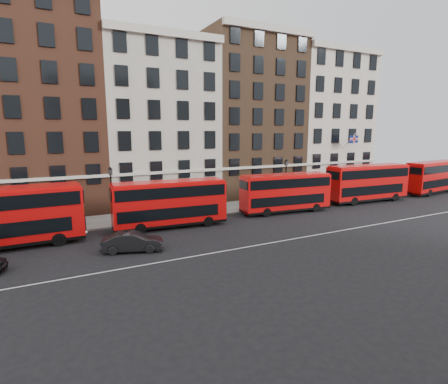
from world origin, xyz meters
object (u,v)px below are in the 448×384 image
bus_e (433,176)px  traffic_light (347,180)px  bus_d (367,182)px  bus_a (3,217)px  bus_b (169,203)px  car_front (133,242)px  bus_c (285,192)px

bus_e → traffic_light: bus_e is taller
bus_d → traffic_light: bus_d is taller
bus_a → bus_b: 12.76m
bus_b → bus_d: 25.21m
bus_a → car_front: (8.31, -4.83, -1.74)m
bus_e → bus_a: bearing=174.2°
car_front → traffic_light: 29.94m
bus_c → traffic_light: 11.93m
bus_b → bus_c: bus_b is taller
bus_d → car_front: size_ratio=2.52×
bus_b → car_front: (-4.45, -4.84, -1.57)m
bus_c → bus_d: bearing=5.8°
bus_d → bus_e: 13.00m
bus_a → bus_c: size_ratio=1.09×
bus_a → traffic_light: bus_a is taller
bus_a → bus_b: (12.76, 0.00, -0.18)m
bus_a → bus_e: (50.98, -0.00, -0.07)m
bus_c → car_front: size_ratio=2.31×
traffic_light → bus_b: bearing=-174.0°
bus_e → traffic_light: size_ratio=3.29×
bus_d → bus_b: bearing=-176.0°
bus_d → bus_e: size_ratio=1.02×
bus_a → bus_c: 25.62m
bus_c → car_front: bearing=-158.6°
bus_d → bus_a: bearing=-176.0°
bus_a → bus_c: bearing=-0.8°
bus_a → car_front: size_ratio=2.52×
bus_d → traffic_light: (-0.70, 2.58, 0.00)m
bus_a → bus_e: size_ratio=1.02×
traffic_light → bus_a: bearing=-176.0°
bus_b → bus_c: 12.86m
bus_a → traffic_light: (37.27, 2.58, -0.01)m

